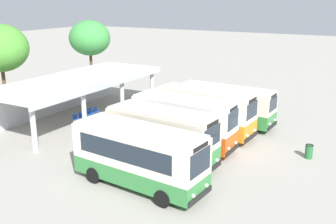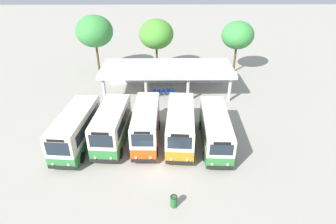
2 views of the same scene
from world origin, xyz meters
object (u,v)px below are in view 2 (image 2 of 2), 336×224
city_bus_fourth_amber (180,125)px  waiting_chair_end_by_column (154,92)px  city_bus_fifth_blue (215,128)px  city_bus_middle_cream (146,124)px  waiting_chair_middle_seat (164,92)px  waiting_chair_second_from_end (159,92)px  waiting_chair_fifth_seat (173,92)px  waiting_chair_fourth_seat (168,92)px  litter_bin_apron (174,201)px  city_bus_second_in_row (112,125)px  city_bus_nearest_orange (76,128)px

city_bus_fourth_amber → waiting_chair_end_by_column: (-2.71, 9.95, -1.33)m
city_bus_fifth_blue → city_bus_middle_cream: bearing=175.4°
city_bus_fourth_amber → waiting_chair_middle_seat: city_bus_fourth_amber is taller
waiting_chair_second_from_end → waiting_chair_fifth_seat: 1.77m
waiting_chair_fourth_seat → city_bus_middle_cream: bearing=-102.2°
waiting_chair_middle_seat → waiting_chair_fifth_seat: size_ratio=1.00×
waiting_chair_end_by_column → waiting_chair_middle_seat: size_ratio=1.00×
litter_bin_apron → city_bus_second_in_row: bearing=125.1°
city_bus_middle_cream → city_bus_fifth_blue: size_ratio=0.89×
waiting_chair_fifth_seat → waiting_chair_end_by_column: bearing=177.8°
waiting_chair_second_from_end → city_bus_fourth_amber: bearing=-77.8°
waiting_chair_end_by_column → waiting_chair_second_from_end: 0.60m
city_bus_nearest_orange → waiting_chair_end_by_column: bearing=57.8°
city_bus_middle_cream → waiting_chair_middle_seat: city_bus_middle_cream is taller
city_bus_middle_cream → litter_bin_apron: size_ratio=7.85×
city_bus_fifth_blue → litter_bin_apron: (-3.89, -7.20, -1.24)m
waiting_chair_end_by_column → litter_bin_apron: size_ratio=0.96×
waiting_chair_end_by_column → litter_bin_apron: 17.63m
city_bus_fifth_blue → litter_bin_apron: size_ratio=8.80×
city_bus_middle_cream → waiting_chair_second_from_end: (0.95, 9.74, -1.38)m
waiting_chair_end_by_column → waiting_chair_fifth_seat: (2.35, -0.09, 0.00)m
city_bus_nearest_orange → waiting_chair_second_from_end: city_bus_nearest_orange is taller
city_bus_nearest_orange → litter_bin_apron: (8.41, -7.19, -1.37)m
city_bus_second_in_row → litter_bin_apron: city_bus_second_in_row is taller
waiting_chair_middle_seat → litter_bin_apron: litter_bin_apron is taller
city_bus_nearest_orange → waiting_chair_fifth_seat: city_bus_nearest_orange is taller
waiting_chair_fifth_seat → litter_bin_apron: litter_bin_apron is taller
city_bus_fourth_amber → waiting_chair_middle_seat: (-1.54, 9.88, -1.33)m
city_bus_nearest_orange → waiting_chair_middle_seat: (7.69, 10.27, -1.30)m
city_bus_nearest_orange → waiting_chair_fourth_seat: city_bus_nearest_orange is taller
waiting_chair_fifth_seat → litter_bin_apron: size_ratio=0.96×
city_bus_nearest_orange → city_bus_fifth_blue: size_ratio=0.97×
waiting_chair_end_by_column → waiting_chair_fourth_seat: size_ratio=1.00×
waiting_chair_middle_seat → city_bus_nearest_orange: bearing=-126.8°
litter_bin_apron → waiting_chair_fifth_seat: bearing=88.5°
city_bus_fourth_amber → litter_bin_apron: bearing=-96.1°
city_bus_nearest_orange → waiting_chair_fourth_seat: 13.31m
city_bus_nearest_orange → waiting_chair_middle_seat: bearing=53.2°
waiting_chair_fifth_seat → waiting_chair_middle_seat: bearing=178.6°
city_bus_nearest_orange → waiting_chair_second_from_end: size_ratio=8.91×
waiting_chair_second_from_end → waiting_chair_fifth_seat: size_ratio=1.00×
city_bus_nearest_orange → city_bus_second_in_row: bearing=7.4°
city_bus_middle_cream → waiting_chair_second_from_end: 9.88m
city_bus_second_in_row → city_bus_fourth_amber: size_ratio=0.93×
waiting_chair_second_from_end → city_bus_fifth_blue: bearing=-63.0°
city_bus_middle_cream → waiting_chair_second_from_end: size_ratio=8.21×
city_bus_fourth_amber → waiting_chair_fourth_seat: city_bus_fourth_amber is taller
waiting_chair_fourth_seat → waiting_chair_fifth_seat: (0.59, -0.09, 0.00)m
waiting_chair_middle_seat → waiting_chair_fifth_seat: 1.18m
city_bus_nearest_orange → waiting_chair_fourth_seat: bearing=51.3°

